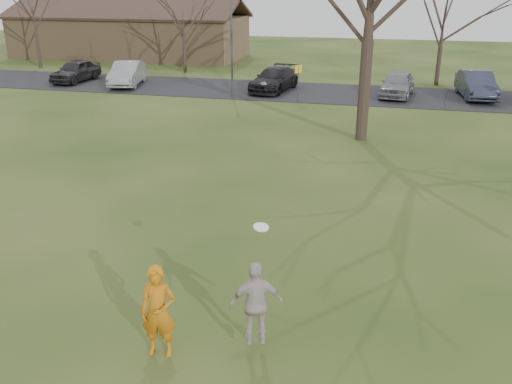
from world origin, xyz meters
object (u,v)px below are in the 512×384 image
car_1 (127,73)px  player_defender (158,312)px  lamp_post (231,27)px  car_0 (76,71)px  car_4 (397,84)px  catching_play (257,303)px  car_5 (476,85)px  building (130,35)px  car_3 (274,79)px

car_1 → player_defender: bearing=-75.4°
lamp_post → car_0: bearing=168.8°
player_defender → lamp_post: lamp_post is taller
car_1 → car_0: bearing=161.3°
player_defender → car_1: size_ratio=0.39×
lamp_post → car_4: bearing=14.2°
car_1 → car_4: size_ratio=1.09×
car_4 → catching_play: (-2.41, -25.15, 0.31)m
player_defender → car_5: bearing=63.6°
car_0 → car_5: car_5 is taller
car_4 → building: size_ratio=0.21×
lamp_post → building: bearing=132.1°
player_defender → car_1: bearing=109.2°
car_4 → car_5: (4.46, 0.59, 0.04)m
car_1 → lamp_post: bearing=-26.8°
car_5 → car_3: bearing=177.6°
car_4 → lamp_post: 10.28m
player_defender → car_3: size_ratio=0.37×
car_4 → car_5: bearing=15.1°
player_defender → car_4: player_defender is taller
car_3 → lamp_post: (-2.03, -2.36, 3.23)m
car_0 → lamp_post: (11.71, -2.32, 3.21)m
car_1 → lamp_post: lamp_post is taller
car_0 → car_3: (13.74, 0.03, -0.02)m
car_0 → car_4: 21.17m
player_defender → catching_play: size_ratio=0.77×
car_0 → car_5: bearing=4.5°
catching_play → lamp_post: lamp_post is taller
car_4 → car_1: bearing=-170.8°
car_4 → car_5: size_ratio=0.92×
car_5 → lamp_post: lamp_post is taller
player_defender → car_1: (-13.02, 25.08, -0.09)m
catching_play → lamp_post: (-7.06, 22.75, 2.90)m
lamp_post → car_5: bearing=12.1°
car_0 → player_defender: bearing=-53.2°
car_5 → car_1: bearing=177.4°
car_4 → building: bearing=158.4°
car_4 → catching_play: catching_play is taller
car_0 → building: (-2.29, 13.18, 1.17)m
car_1 → building: (-6.32, 13.59, 1.13)m
player_defender → building: 43.25m
car_3 → car_5: car_5 is taller
car_1 → catching_play: (14.73, -24.66, 0.27)m
building → lamp_post: bearing=-47.9°
player_defender → car_4: bearing=72.6°
car_3 → car_5: size_ratio=1.04×
car_0 → car_4: size_ratio=0.99×
car_0 → car_4: (21.17, 0.08, 0.00)m
car_4 → car_0: bearing=-172.3°
car_3 → catching_play: catching_play is taller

